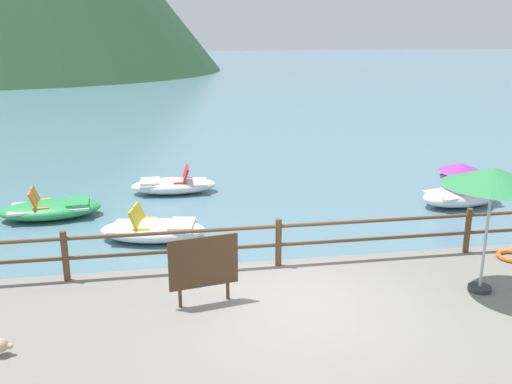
{
  "coord_description": "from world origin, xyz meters",
  "views": [
    {
      "loc": [
        -2.12,
        -8.24,
        4.8
      ],
      "look_at": [
        0.15,
        5.0,
        0.9
      ],
      "focal_mm": 38.86,
      "sensor_mm": 36.0,
      "label": 1
    }
  ],
  "objects_px": {
    "sign_board": "(204,263)",
    "pedal_boat_3": "(51,209)",
    "life_ring": "(512,256)",
    "pedal_boat_4": "(154,230)",
    "pedal_boat_0": "(462,191)",
    "pedal_boat_1": "(173,185)",
    "beach_umbrella": "(493,179)"
  },
  "relations": [
    {
      "from": "beach_umbrella",
      "to": "pedal_boat_4",
      "type": "relative_size",
      "value": 0.83
    },
    {
      "from": "beach_umbrella",
      "to": "pedal_boat_1",
      "type": "distance_m",
      "value": 10.19
    },
    {
      "from": "pedal_boat_3",
      "to": "beach_umbrella",
      "type": "bearing_deg",
      "value": -38.41
    },
    {
      "from": "pedal_boat_0",
      "to": "pedal_boat_4",
      "type": "xyz_separation_m",
      "value": [
        -8.67,
        -1.29,
        -0.16
      ]
    },
    {
      "from": "beach_umbrella",
      "to": "life_ring",
      "type": "xyz_separation_m",
      "value": [
        1.44,
        1.21,
        -2.0
      ]
    },
    {
      "from": "pedal_boat_3",
      "to": "pedal_boat_4",
      "type": "relative_size",
      "value": 0.99
    },
    {
      "from": "life_ring",
      "to": "pedal_boat_3",
      "type": "bearing_deg",
      "value": 150.99
    },
    {
      "from": "pedal_boat_4",
      "to": "pedal_boat_0",
      "type": "bearing_deg",
      "value": 8.44
    },
    {
      "from": "life_ring",
      "to": "pedal_boat_4",
      "type": "distance_m",
      "value": 7.9
    },
    {
      "from": "sign_board",
      "to": "pedal_boat_1",
      "type": "relative_size",
      "value": 0.45
    },
    {
      "from": "pedal_boat_1",
      "to": "beach_umbrella",
      "type": "bearing_deg",
      "value": -58.88
    },
    {
      "from": "sign_board",
      "to": "life_ring",
      "type": "height_order",
      "value": "sign_board"
    },
    {
      "from": "beach_umbrella",
      "to": "pedal_boat_4",
      "type": "height_order",
      "value": "beach_umbrella"
    },
    {
      "from": "sign_board",
      "to": "life_ring",
      "type": "relative_size",
      "value": 1.95
    },
    {
      "from": "pedal_boat_0",
      "to": "pedal_boat_3",
      "type": "distance_m",
      "value": 11.41
    },
    {
      "from": "pedal_boat_0",
      "to": "pedal_boat_1",
      "type": "relative_size",
      "value": 1.03
    },
    {
      "from": "life_ring",
      "to": "pedal_boat_1",
      "type": "bearing_deg",
      "value": 132.01
    },
    {
      "from": "pedal_boat_3",
      "to": "pedal_boat_0",
      "type": "bearing_deg",
      "value": -4.14
    },
    {
      "from": "pedal_boat_0",
      "to": "life_ring",
      "type": "bearing_deg",
      "value": -108.14
    },
    {
      "from": "beach_umbrella",
      "to": "pedal_boat_0",
      "type": "xyz_separation_m",
      "value": [
        2.96,
        5.85,
        -2.04
      ]
    },
    {
      "from": "pedal_boat_0",
      "to": "pedal_boat_4",
      "type": "relative_size",
      "value": 1.0
    },
    {
      "from": "pedal_boat_3",
      "to": "life_ring",
      "type": "bearing_deg",
      "value": -29.01
    },
    {
      "from": "beach_umbrella",
      "to": "pedal_boat_3",
      "type": "relative_size",
      "value": 0.83
    },
    {
      "from": "pedal_boat_0",
      "to": "pedal_boat_3",
      "type": "height_order",
      "value": "pedal_boat_0"
    },
    {
      "from": "pedal_boat_0",
      "to": "pedal_boat_1",
      "type": "height_order",
      "value": "pedal_boat_0"
    },
    {
      "from": "pedal_boat_0",
      "to": "pedal_boat_1",
      "type": "xyz_separation_m",
      "value": [
        -8.1,
        2.66,
        -0.16
      ]
    },
    {
      "from": "life_ring",
      "to": "pedal_boat_0",
      "type": "height_order",
      "value": "pedal_boat_0"
    },
    {
      "from": "pedal_boat_3",
      "to": "pedal_boat_1",
      "type": "bearing_deg",
      "value": 29.31
    },
    {
      "from": "pedal_boat_3",
      "to": "pedal_boat_4",
      "type": "bearing_deg",
      "value": -37.85
    },
    {
      "from": "sign_board",
      "to": "pedal_boat_3",
      "type": "height_order",
      "value": "sign_board"
    },
    {
      "from": "life_ring",
      "to": "pedal_boat_1",
      "type": "relative_size",
      "value": 0.23
    },
    {
      "from": "pedal_boat_1",
      "to": "pedal_boat_4",
      "type": "relative_size",
      "value": 0.97
    }
  ]
}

